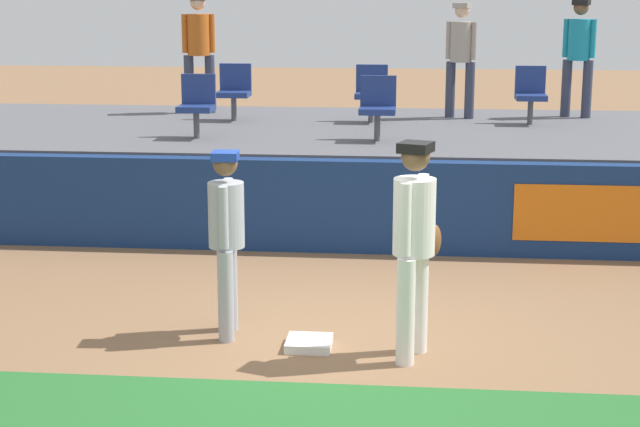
# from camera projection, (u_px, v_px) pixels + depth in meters

# --- Properties ---
(ground_plane) EXTENTS (60.00, 60.00, 0.00)m
(ground_plane) POSITION_uv_depth(u_px,v_px,m) (340.00, 346.00, 9.12)
(ground_plane) COLOR #846042
(first_base) EXTENTS (0.40, 0.40, 0.08)m
(first_base) POSITION_uv_depth(u_px,v_px,m) (309.00, 343.00, 9.06)
(first_base) COLOR white
(first_base) RESTS_ON ground_plane
(player_fielder_home) EXTENTS (0.49, 0.54, 1.89)m
(player_fielder_home) POSITION_uv_depth(u_px,v_px,m) (415.00, 235.00, 8.60)
(player_fielder_home) COLOR white
(player_fielder_home) RESTS_ON ground_plane
(player_runner_visitor) EXTENTS (0.35, 0.48, 1.71)m
(player_runner_visitor) POSITION_uv_depth(u_px,v_px,m) (227.00, 231.00, 9.17)
(player_runner_visitor) COLOR #9EA3AD
(player_runner_visitor) RESTS_ON ground_plane
(field_wall) EXTENTS (18.00, 0.26, 1.12)m
(field_wall) POSITION_uv_depth(u_px,v_px,m) (363.00, 206.00, 12.18)
(field_wall) COLOR navy
(field_wall) RESTS_ON ground_plane
(bleacher_platform) EXTENTS (18.00, 4.80, 1.14)m
(bleacher_platform) POSITION_uv_depth(u_px,v_px,m) (372.00, 167.00, 14.67)
(bleacher_platform) COLOR #59595E
(bleacher_platform) RESTS_ON ground_plane
(seat_front_left) EXTENTS (0.46, 0.44, 0.84)m
(seat_front_left) POSITION_uv_depth(u_px,v_px,m) (197.00, 102.00, 13.56)
(seat_front_left) COLOR #4C4C51
(seat_front_left) RESTS_ON bleacher_platform
(seat_back_right) EXTENTS (0.44, 0.44, 0.84)m
(seat_back_right) POSITION_uv_depth(u_px,v_px,m) (531.00, 92.00, 14.87)
(seat_back_right) COLOR #4C4C51
(seat_back_right) RESTS_ON bleacher_platform
(seat_back_left) EXTENTS (0.48, 0.44, 0.84)m
(seat_back_left) POSITION_uv_depth(u_px,v_px,m) (234.00, 89.00, 15.29)
(seat_back_left) COLOR #4C4C51
(seat_back_left) RESTS_ON bleacher_platform
(seat_back_center) EXTENTS (0.47, 0.44, 0.84)m
(seat_back_center) POSITION_uv_depth(u_px,v_px,m) (371.00, 90.00, 15.09)
(seat_back_center) COLOR #4C4C51
(seat_back_center) RESTS_ON bleacher_platform
(seat_front_center) EXTENTS (0.47, 0.44, 0.84)m
(seat_front_center) POSITION_uv_depth(u_px,v_px,m) (378.00, 104.00, 13.33)
(seat_front_center) COLOR #4C4C51
(seat_front_center) RESTS_ON bleacher_platform
(spectator_hooded) EXTENTS (0.47, 0.44, 1.78)m
(spectator_hooded) POSITION_uv_depth(u_px,v_px,m) (579.00, 50.00, 15.49)
(spectator_hooded) COLOR #33384C
(spectator_hooded) RESTS_ON bleacher_platform
(spectator_capped) EXTENTS (0.50, 0.43, 1.85)m
(spectator_capped) POSITION_uv_depth(u_px,v_px,m) (199.00, 45.00, 16.02)
(spectator_capped) COLOR #33384C
(spectator_capped) RESTS_ON bleacher_platform
(spectator_casual) EXTENTS (0.46, 0.43, 1.73)m
(spectator_casual) POSITION_uv_depth(u_px,v_px,m) (461.00, 52.00, 15.42)
(spectator_casual) COLOR #33384C
(spectator_casual) RESTS_ON bleacher_platform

